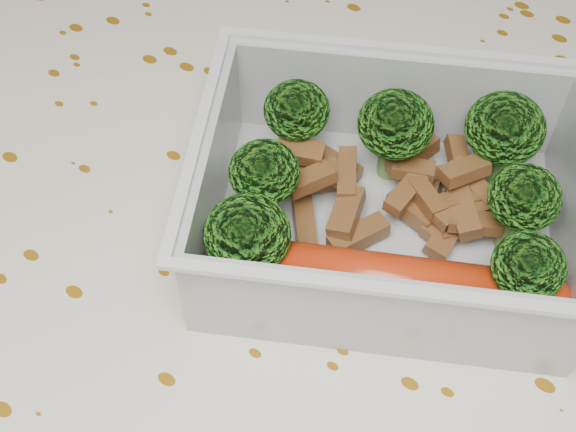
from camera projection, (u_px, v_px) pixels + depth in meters
The scene contains 6 objects.
dining_table at pixel (290, 326), 0.48m from camera, with size 1.40×0.90×0.75m.
tablecloth at pixel (290, 283), 0.44m from camera, with size 1.46×0.96×0.19m.
lunch_container at pixel (387, 210), 0.39m from camera, with size 0.23×0.21×0.07m.
broccoli_florets at pixel (391, 174), 0.38m from camera, with size 0.17×0.16×0.05m.
meat_pile at pixel (399, 193), 0.40m from camera, with size 0.12×0.10×0.03m.
sausage at pixel (391, 279), 0.37m from camera, with size 0.15×0.08×0.02m.
Camera 1 is at (0.12, -0.19, 1.10)m, focal length 50.00 mm.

